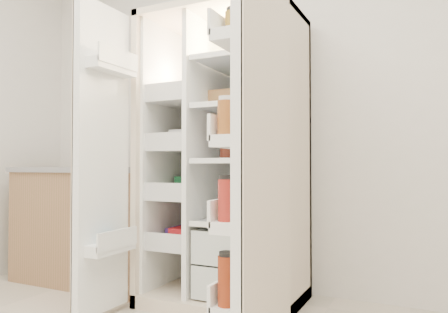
% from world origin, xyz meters
% --- Properties ---
extents(wall_back, '(4.00, 0.02, 2.70)m').
position_xyz_m(wall_back, '(0.00, 2.00, 1.35)').
color(wall_back, silver).
rests_on(wall_back, floor).
extents(refrigerator, '(0.92, 0.70, 1.80)m').
position_xyz_m(refrigerator, '(-0.14, 1.65, 0.75)').
color(refrigerator, beige).
rests_on(refrigerator, floor).
extents(freezer_door, '(0.15, 0.40, 1.72)m').
position_xyz_m(freezer_door, '(-0.65, 1.05, 0.89)').
color(freezer_door, white).
rests_on(freezer_door, floor).
extents(fridge_door, '(0.17, 0.58, 1.72)m').
position_xyz_m(fridge_door, '(0.33, 0.96, 0.87)').
color(fridge_door, white).
rests_on(fridge_door, floor).
extents(kitchen_counter, '(1.16, 0.62, 0.84)m').
position_xyz_m(kitchen_counter, '(-1.24, 1.62, 0.42)').
color(kitchen_counter, '#976A4B').
rests_on(kitchen_counter, floor).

